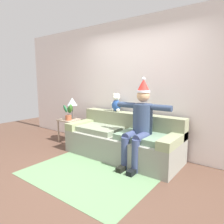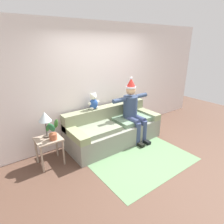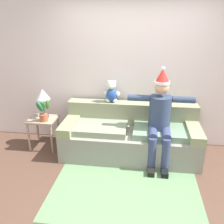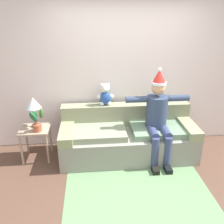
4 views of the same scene
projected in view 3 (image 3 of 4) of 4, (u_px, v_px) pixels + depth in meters
name	position (u px, v px, depth m)	size (l,w,h in m)	color
ground_plane	(125.00, 192.00, 3.28)	(10.00, 10.00, 0.00)	brown
back_wall	(134.00, 69.00, 4.22)	(7.00, 0.10, 2.70)	white
couch	(130.00, 136.00, 4.11)	(2.23, 0.88, 0.82)	gray
person_seated	(160.00, 116.00, 3.74)	(1.02, 0.77, 1.52)	#30405E
teddy_bear	(112.00, 92.00, 4.16)	(0.29, 0.17, 0.38)	#274C95
side_table	(43.00, 124.00, 4.26)	(0.47, 0.42, 0.55)	tan
table_lamp	(43.00, 96.00, 4.16)	(0.24, 0.24, 0.51)	#52473D
potted_plant	(43.00, 111.00, 4.07)	(0.25, 0.27, 0.40)	#A45638
area_rug	(124.00, 192.00, 3.27)	(2.00, 1.29, 0.01)	#658C5F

